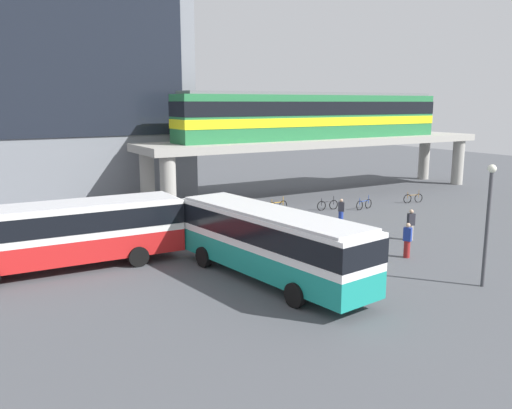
{
  "coord_description": "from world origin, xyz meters",
  "views": [
    {
      "loc": [
        -13.94,
        -18.9,
        7.89
      ],
      "look_at": [
        1.1,
        6.28,
        2.2
      ],
      "focal_mm": 36.96,
      "sensor_mm": 36.0,
      "label": 1
    }
  ],
  "objects_px": {
    "bicycle_blue": "(364,204)",
    "bicycle_black": "(328,205)",
    "pedestrian_at_kerb": "(407,241)",
    "station_building": "(18,75)",
    "bicycle_orange": "(278,206)",
    "bicycle_brown": "(413,198)",
    "pedestrian_by_bike_rack": "(341,212)",
    "pedestrian_near_building": "(411,226)",
    "bicycle_red": "(235,210)",
    "bus_secondary": "(66,229)",
    "bus_main": "(269,238)",
    "train": "(316,115)"
  },
  "relations": [
    {
      "from": "bicycle_brown",
      "to": "bicycle_black",
      "type": "bearing_deg",
      "value": 170.62
    },
    {
      "from": "bicycle_red",
      "to": "bicycle_brown",
      "type": "bearing_deg",
      "value": -12.15
    },
    {
      "from": "bus_secondary",
      "to": "pedestrian_by_bike_rack",
      "type": "xyz_separation_m",
      "value": [
        17.73,
        1.0,
        -1.23
      ]
    },
    {
      "from": "pedestrian_at_kerb",
      "to": "pedestrian_near_building",
      "type": "relative_size",
      "value": 1.01
    },
    {
      "from": "bus_secondary",
      "to": "bicycle_black",
      "type": "height_order",
      "value": "bus_secondary"
    },
    {
      "from": "station_building",
      "to": "bicycle_brown",
      "type": "bearing_deg",
      "value": -34.22
    },
    {
      "from": "bicycle_blue",
      "to": "pedestrian_by_bike_rack",
      "type": "relative_size",
      "value": 1.1
    },
    {
      "from": "bicycle_orange",
      "to": "pedestrian_at_kerb",
      "type": "relative_size",
      "value": 0.98
    },
    {
      "from": "bicycle_blue",
      "to": "pedestrian_at_kerb",
      "type": "distance_m",
      "value": 12.61
    },
    {
      "from": "bicycle_blue",
      "to": "bicycle_black",
      "type": "bearing_deg",
      "value": 154.43
    },
    {
      "from": "bicycle_brown",
      "to": "bicycle_orange",
      "type": "bearing_deg",
      "value": 165.26
    },
    {
      "from": "bicycle_red",
      "to": "pedestrian_near_building",
      "type": "xyz_separation_m",
      "value": [
        5.49,
        -11.3,
        0.51
      ]
    },
    {
      "from": "bicycle_blue",
      "to": "pedestrian_near_building",
      "type": "relative_size",
      "value": 0.97
    },
    {
      "from": "bus_main",
      "to": "pedestrian_near_building",
      "type": "height_order",
      "value": "bus_main"
    },
    {
      "from": "bus_main",
      "to": "bicycle_brown",
      "type": "height_order",
      "value": "bus_main"
    },
    {
      "from": "train",
      "to": "pedestrian_at_kerb",
      "type": "relative_size",
      "value": 13.73
    },
    {
      "from": "station_building",
      "to": "bicycle_black",
      "type": "xyz_separation_m",
      "value": [
        18.55,
        -16.56,
        -9.68
      ]
    },
    {
      "from": "bus_main",
      "to": "bicycle_blue",
      "type": "distance_m",
      "value": 17.9
    },
    {
      "from": "bus_secondary",
      "to": "bicycle_red",
      "type": "xyz_separation_m",
      "value": [
        12.8,
        6.73,
        -1.63
      ]
    },
    {
      "from": "bus_secondary",
      "to": "bicycle_blue",
      "type": "distance_m",
      "value": 22.55
    },
    {
      "from": "bicycle_red",
      "to": "bicycle_orange",
      "type": "bearing_deg",
      "value": -3.63
    },
    {
      "from": "bus_secondary",
      "to": "pedestrian_near_building",
      "type": "height_order",
      "value": "bus_secondary"
    },
    {
      "from": "station_building",
      "to": "pedestrian_at_kerb",
      "type": "relative_size",
      "value": 13.37
    },
    {
      "from": "train",
      "to": "bicycle_black",
      "type": "height_order",
      "value": "train"
    },
    {
      "from": "bicycle_blue",
      "to": "bicycle_red",
      "type": "bearing_deg",
      "value": 161.9
    },
    {
      "from": "bus_main",
      "to": "bicycle_blue",
      "type": "bearing_deg",
      "value": 34.12
    },
    {
      "from": "station_building",
      "to": "train",
      "type": "height_order",
      "value": "station_building"
    },
    {
      "from": "bus_main",
      "to": "bicycle_red",
      "type": "height_order",
      "value": "bus_main"
    },
    {
      "from": "station_building",
      "to": "bus_secondary",
      "type": "xyz_separation_m",
      "value": [
        -1.12,
        -21.42,
        -8.05
      ]
    },
    {
      "from": "pedestrian_at_kerb",
      "to": "bicycle_red",
      "type": "bearing_deg",
      "value": 100.92
    },
    {
      "from": "pedestrian_at_kerb",
      "to": "pedestrian_near_building",
      "type": "xyz_separation_m",
      "value": [
        2.84,
        2.42,
        -0.01
      ]
    },
    {
      "from": "bus_secondary",
      "to": "bicycle_black",
      "type": "bearing_deg",
      "value": 13.88
    },
    {
      "from": "bicycle_blue",
      "to": "bicycle_brown",
      "type": "relative_size",
      "value": 1.0
    },
    {
      "from": "bicycle_red",
      "to": "bicycle_orange",
      "type": "height_order",
      "value": "same"
    },
    {
      "from": "station_building",
      "to": "pedestrian_at_kerb",
      "type": "distance_m",
      "value": 33.11
    },
    {
      "from": "station_building",
      "to": "bicycle_orange",
      "type": "height_order",
      "value": "station_building"
    },
    {
      "from": "bicycle_black",
      "to": "pedestrian_at_kerb",
      "type": "distance_m",
      "value": 12.59
    },
    {
      "from": "pedestrian_by_bike_rack",
      "to": "pedestrian_near_building",
      "type": "xyz_separation_m",
      "value": [
        0.56,
        -5.57,
        0.11
      ]
    },
    {
      "from": "bus_secondary",
      "to": "bicycle_red",
      "type": "bearing_deg",
      "value": 27.73
    },
    {
      "from": "bus_secondary",
      "to": "station_building",
      "type": "bearing_deg",
      "value": 87.0
    },
    {
      "from": "station_building",
      "to": "train",
      "type": "relative_size",
      "value": 0.97
    },
    {
      "from": "bicycle_red",
      "to": "pedestrian_near_building",
      "type": "bearing_deg",
      "value": -64.09
    },
    {
      "from": "bicycle_blue",
      "to": "bicycle_orange",
      "type": "bearing_deg",
      "value": 154.27
    },
    {
      "from": "bicycle_orange",
      "to": "bicycle_black",
      "type": "bearing_deg",
      "value": -25.84
    },
    {
      "from": "bicycle_red",
      "to": "pedestrian_at_kerb",
      "type": "relative_size",
      "value": 0.92
    },
    {
      "from": "station_building",
      "to": "bicycle_black",
      "type": "relative_size",
      "value": 13.72
    },
    {
      "from": "bus_main",
      "to": "pedestrian_near_building",
      "type": "relative_size",
      "value": 6.19
    },
    {
      "from": "bicycle_brown",
      "to": "pedestrian_at_kerb",
      "type": "relative_size",
      "value": 0.96
    },
    {
      "from": "train",
      "to": "pedestrian_at_kerb",
      "type": "distance_m",
      "value": 19.78
    },
    {
      "from": "bicycle_black",
      "to": "pedestrian_near_building",
      "type": "height_order",
      "value": "pedestrian_near_building"
    }
  ]
}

